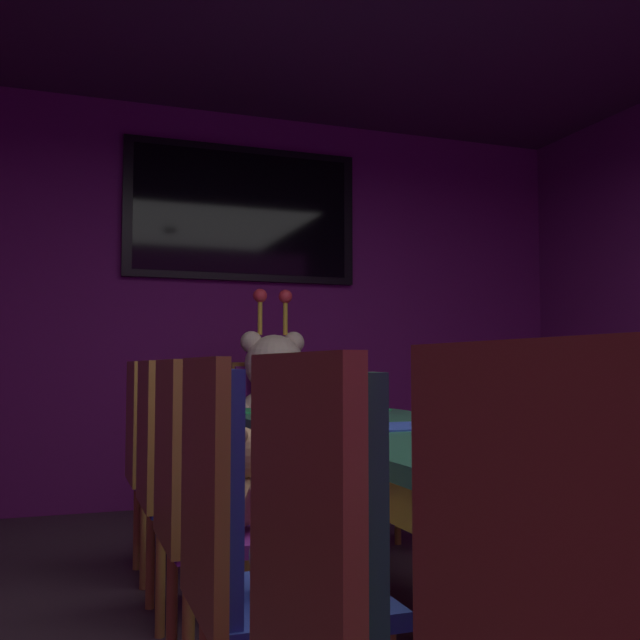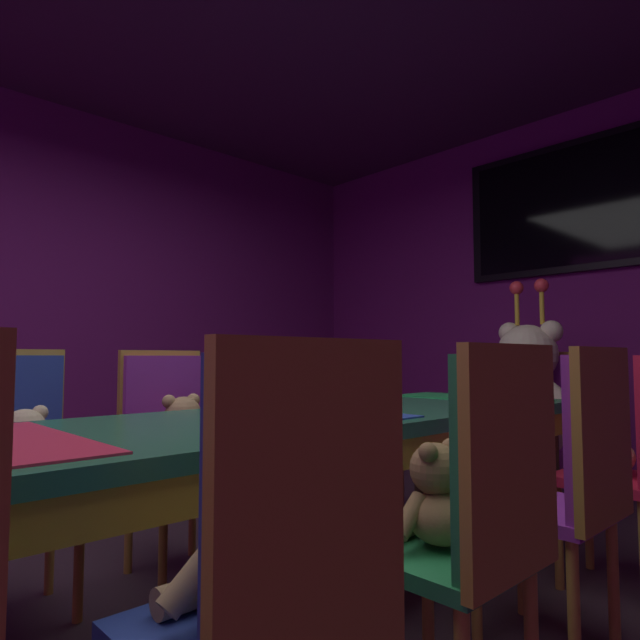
# 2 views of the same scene
# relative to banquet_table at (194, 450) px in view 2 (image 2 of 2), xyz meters

# --- Properties ---
(wall_back) EXTENTS (5.20, 0.12, 2.80)m
(wall_back) POSITION_rel_banquet_table_xyz_m (0.00, 3.20, 0.74)
(wall_back) COLOR #721E72
(wall_back) RESTS_ON ground_plane
(banquet_table) EXTENTS (0.90, 3.79, 0.75)m
(banquet_table) POSITION_rel_banquet_table_xyz_m (0.00, 0.00, 0.00)
(banquet_table) COLOR #26724C
(banquet_table) RESTS_ON ground_plane
(chair_left_2) EXTENTS (0.42, 0.41, 0.98)m
(chair_left_2) POSITION_rel_banquet_table_xyz_m (-0.82, -0.31, -0.06)
(chair_left_2) COLOR #2D47B2
(chair_left_2) RESTS_ON ground_plane
(teddy_left_2) EXTENTS (0.26, 0.33, 0.31)m
(teddy_left_2) POSITION_rel_banquet_table_xyz_m (-0.67, -0.31, -0.07)
(teddy_left_2) COLOR beige
(teddy_left_2) RESTS_ON chair_left_2
(chair_left_3) EXTENTS (0.42, 0.41, 0.98)m
(chair_left_3) POSITION_rel_banquet_table_xyz_m (-0.81, 0.33, -0.06)
(chair_left_3) COLOR purple
(chair_left_3) RESTS_ON ground_plane
(teddy_left_3) EXTENTS (0.27, 0.35, 0.33)m
(teddy_left_3) POSITION_rel_banquet_table_xyz_m (-0.66, 0.33, -0.06)
(teddy_left_3) COLOR tan
(teddy_left_3) RESTS_ON chair_left_3
(chair_left_4) EXTENTS (0.42, 0.41, 0.98)m
(chair_left_4) POSITION_rel_banquet_table_xyz_m (-0.81, 0.95, -0.06)
(chair_left_4) COLOR #2D47B2
(chair_left_4) RESTS_ON ground_plane
(teddy_left_4) EXTENTS (0.21, 0.27, 0.26)m
(teddy_left_4) POSITION_rel_banquet_table_xyz_m (-0.66, 0.95, -0.09)
(teddy_left_4) COLOR #9E7247
(teddy_left_4) RESTS_ON chair_left_4
(chair_left_5) EXTENTS (0.42, 0.41, 0.98)m
(chair_left_5) POSITION_rel_banquet_table_xyz_m (-0.80, 1.54, -0.06)
(chair_left_5) COLOR purple
(chair_left_5) RESTS_ON ground_plane
(chair_right_2) EXTENTS (0.42, 0.41, 0.98)m
(chair_right_2) POSITION_rel_banquet_table_xyz_m (0.82, -0.30, -0.06)
(chair_right_2) COLOR #2D47B2
(chair_right_2) RESTS_ON ground_plane
(teddy_right_2) EXTENTS (0.24, 0.31, 0.29)m
(teddy_right_2) POSITION_rel_banquet_table_xyz_m (0.67, -0.30, -0.08)
(teddy_right_2) COLOR tan
(teddy_right_2) RESTS_ON chair_right_2
(chair_right_3) EXTENTS (0.42, 0.41, 0.98)m
(chair_right_3) POSITION_rel_banquet_table_xyz_m (0.83, 0.32, -0.06)
(chair_right_3) COLOR #268C4C
(chair_right_3) RESTS_ON ground_plane
(teddy_right_3) EXTENTS (0.23, 0.29, 0.27)m
(teddy_right_3) POSITION_rel_banquet_table_xyz_m (0.69, 0.32, -0.08)
(teddy_right_3) COLOR #9E7247
(teddy_right_3) RESTS_ON chair_right_3
(chair_right_4) EXTENTS (0.42, 0.41, 0.98)m
(chair_right_4) POSITION_rel_banquet_table_xyz_m (0.82, 0.92, -0.06)
(chair_right_4) COLOR purple
(chair_right_4) RESTS_ON ground_plane
(teddy_right_5) EXTENTS (0.24, 0.31, 0.29)m
(teddy_right_5) POSITION_rel_banquet_table_xyz_m (0.68, 1.56, -0.07)
(teddy_right_5) COLOR beige
(teddy_right_5) RESTS_ON chair_right_5
(throne_chair) EXTENTS (0.41, 0.42, 0.98)m
(throne_chair) POSITION_rel_banquet_table_xyz_m (0.00, 2.44, -0.06)
(throne_chair) COLOR purple
(throne_chair) RESTS_ON ground_plane
(king_teddy_bear) EXTENTS (0.75, 0.58, 0.97)m
(king_teddy_bear) POSITION_rel_banquet_table_xyz_m (0.00, 2.27, 0.11)
(king_teddy_bear) COLOR beige
(king_teddy_bear) RESTS_ON throne_chair
(wall_tv) EXTENTS (1.67, 0.06, 0.97)m
(wall_tv) POSITION_rel_banquet_table_xyz_m (0.00, 3.11, 1.39)
(wall_tv) COLOR black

